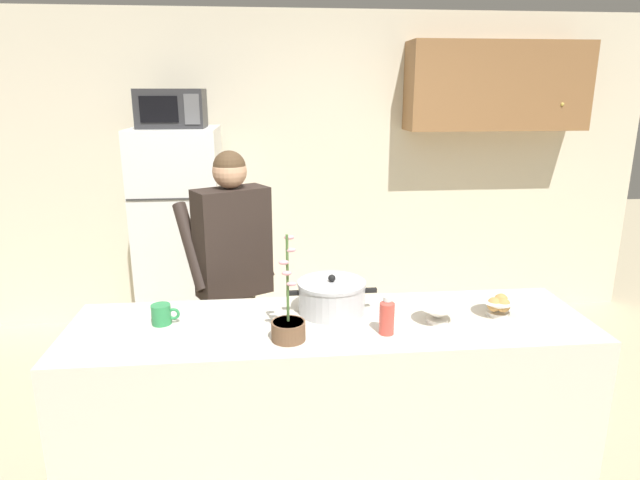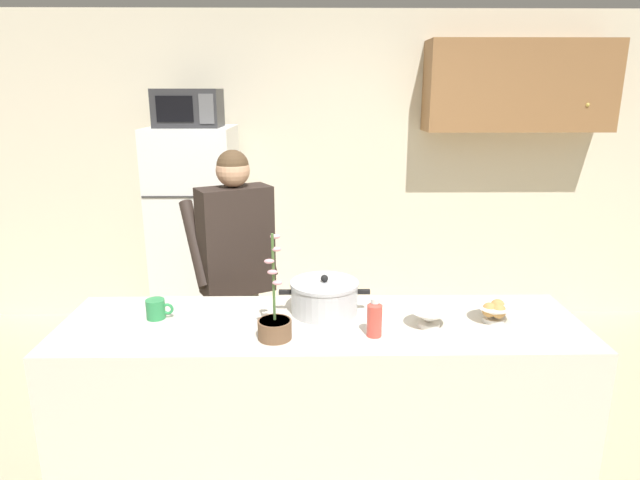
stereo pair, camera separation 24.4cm
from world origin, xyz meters
TOP-DOWN VIEW (x-y plane):
  - back_wall_unit at (0.25, 2.26)m, footprint 6.00×0.48m
  - kitchen_island at (0.00, 0.00)m, footprint 2.46×0.68m
  - refrigerator at (-0.97, 1.85)m, footprint 0.64×0.68m
  - microwave at (-0.97, 1.83)m, footprint 0.48×0.37m
  - person_near_pot at (-0.50, 0.73)m, footprint 0.62×0.58m
  - cooking_pot at (0.02, 0.12)m, footprint 0.45×0.34m
  - coffee_mug at (-0.79, 0.06)m, footprint 0.13×0.09m
  - bread_bowl at (0.81, -0.00)m, footprint 0.19×0.19m
  - empty_bowl at (0.50, -0.05)m, footprint 0.19×0.19m
  - bottle_near_edge at (0.23, -0.15)m, footprint 0.07×0.07m
  - potted_orchid at (-0.21, -0.17)m, footprint 0.15×0.15m

SIDE VIEW (x-z plane):
  - kitchen_island at x=0.00m, z-range 0.00..0.92m
  - refrigerator at x=-0.97m, z-range 0.00..1.71m
  - empty_bowl at x=0.50m, z-range 0.93..1.01m
  - coffee_mug at x=-0.79m, z-range 0.92..1.02m
  - bread_bowl at x=0.81m, z-range 0.92..1.02m
  - potted_orchid at x=-0.21m, z-range 0.75..1.23m
  - cooking_pot at x=0.02m, z-range 0.90..1.10m
  - bottle_near_edge at x=0.23m, z-range 0.92..1.09m
  - person_near_pot at x=-0.50m, z-range 0.21..1.86m
  - back_wall_unit at x=0.25m, z-range 0.11..2.71m
  - microwave at x=-0.97m, z-range 1.71..1.99m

